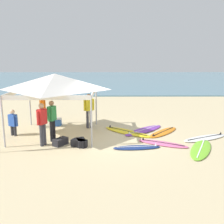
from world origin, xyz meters
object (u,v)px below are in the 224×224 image
object	(u,v)px
surfboard_yellow	(127,132)
gear_bag_near_tent	(81,142)
surfboard_pink	(162,143)
surfboard_purple	(144,130)
surfboard_navy	(137,147)
surfboard_orange	(163,132)
gear_bag_by_pole	(60,142)
person_green	(52,118)
surfboard_white	(205,138)
surfboard_lime	(201,149)
person_blue	(13,121)
person_yellow	(89,108)
canopy_tent	(55,82)
gear_bag_on_sand	(79,143)
person_red	(42,121)
cooler_box	(56,122)
person_orange	(43,108)

from	to	relation	value
surfboard_yellow	gear_bag_near_tent	bearing A→B (deg)	-136.96
surfboard_pink	surfboard_purple	distance (m)	1.98
surfboard_pink	gear_bag_near_tent	world-z (taller)	gear_bag_near_tent
surfboard_purple	surfboard_yellow	bearing A→B (deg)	-162.63
surfboard_navy	surfboard_orange	world-z (taller)	same
gear_bag_by_pole	person_green	bearing A→B (deg)	127.19
surfboard_white	surfboard_orange	world-z (taller)	same
surfboard_pink	person_green	xyz separation A→B (m)	(-4.52, 0.49, 0.95)
person_green	gear_bag_near_tent	world-z (taller)	person_green
surfboard_lime	person_blue	world-z (taller)	person_blue
gear_bag_by_pole	surfboard_navy	bearing A→B (deg)	-7.44
surfboard_pink	person_yellow	distance (m)	4.13
surfboard_orange	person_green	distance (m)	5.09
surfboard_purple	canopy_tent	bearing A→B (deg)	-172.56
person_yellow	gear_bag_on_sand	distance (m)	2.87
surfboard_purple	person_green	bearing A→B (deg)	-160.50
surfboard_white	surfboard_orange	size ratio (longest dim) A/B	1.15
person_red	cooler_box	distance (m)	3.14
surfboard_yellow	person_green	world-z (taller)	person_green
surfboard_navy	person_yellow	xyz separation A→B (m)	(-2.08, 2.95, 0.95)
surfboard_white	canopy_tent	bearing A→B (deg)	174.22
surfboard_lime	surfboard_pink	bearing A→B (deg)	154.97
surfboard_yellow	person_blue	world-z (taller)	person_blue
gear_bag_near_tent	cooler_box	world-z (taller)	cooler_box
surfboard_navy	gear_bag_near_tent	bearing A→B (deg)	172.19
surfboard_pink	person_blue	distance (m)	6.58
gear_bag_near_tent	surfboard_white	bearing A→B (deg)	9.50
canopy_tent	person_green	bearing A→B (deg)	-89.70
surfboard_lime	surfboard_orange	world-z (taller)	same
surfboard_navy	person_green	world-z (taller)	person_green
person_blue	gear_bag_on_sand	xyz separation A→B (m)	(3.10, -1.47, -0.52)
surfboard_lime	person_red	bearing A→B (deg)	175.08
gear_bag_on_sand	surfboard_yellow	bearing A→B (deg)	43.30
surfboard_navy	surfboard_purple	xyz separation A→B (m)	(0.56, 2.36, -0.00)
gear_bag_near_tent	gear_bag_on_sand	distance (m)	0.12
gear_bag_by_pole	gear_bag_on_sand	distance (m)	0.79
person_yellow	gear_bag_near_tent	world-z (taller)	person_yellow
person_blue	cooler_box	size ratio (longest dim) A/B	2.40
surfboard_white	surfboard_orange	bearing A→B (deg)	152.30
surfboard_yellow	gear_bag_near_tent	xyz separation A→B (m)	(-1.94, -1.81, 0.10)
person_orange	gear_bag_on_sand	distance (m)	3.68
surfboard_yellow	surfboard_orange	xyz separation A→B (m)	(1.68, -0.07, 0.00)
surfboard_purple	person_red	bearing A→B (deg)	-154.79
surfboard_pink	cooler_box	bearing A→B (deg)	148.97
surfboard_yellow	gear_bag_by_pole	xyz separation A→B (m)	(-2.78, -1.71, 0.10)
person_red	person_blue	distance (m)	2.15
surfboard_orange	person_orange	bearing A→B (deg)	169.71
canopy_tent	surfboard_lime	world-z (taller)	canopy_tent
person_blue	gear_bag_near_tent	xyz separation A→B (m)	(3.17, -1.38, -0.52)
surfboard_white	person_green	distance (m)	6.59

